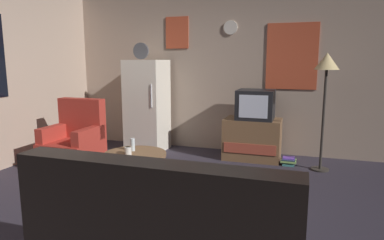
{
  "coord_description": "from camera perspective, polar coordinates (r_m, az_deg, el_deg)",
  "views": [
    {
      "loc": [
        1.41,
        -3.11,
        1.48
      ],
      "look_at": [
        0.09,
        0.9,
        0.75
      ],
      "focal_mm": 31.95,
      "sensor_mm": 36.0,
      "label": 1
    }
  ],
  "objects": [
    {
      "name": "tv_stand",
      "position": [
        5.29,
        10.03,
        -3.13
      ],
      "size": [
        0.84,
        0.53,
        0.62
      ],
      "color": "brown",
      "rests_on": "ground_plane"
    },
    {
      "name": "wall_with_art",
      "position": [
        5.74,
        4.15,
        8.64
      ],
      "size": [
        5.2,
        0.12,
        2.72
      ],
      "color": "tan",
      "rests_on": "ground_plane"
    },
    {
      "name": "fridge",
      "position": [
        5.71,
        -7.49,
        2.42
      ],
      "size": [
        0.6,
        0.62,
        1.77
      ],
      "color": "silver",
      "rests_on": "ground_plane"
    },
    {
      "name": "mug_ceramic_tan",
      "position": [
        3.95,
        -10.61,
        -5.0
      ],
      "size": [
        0.08,
        0.08,
        0.09
      ],
      "primitive_type": "cylinder",
      "color": "tan",
      "rests_on": "coffee_table"
    },
    {
      "name": "crt_tv",
      "position": [
        5.2,
        10.57,
        2.55
      ],
      "size": [
        0.54,
        0.51,
        0.44
      ],
      "color": "black",
      "rests_on": "tv_stand"
    },
    {
      "name": "ground_plane",
      "position": [
        3.73,
        -5.78,
        -13.66
      ],
      "size": [
        12.0,
        12.0,
        0.0
      ],
      "primitive_type": "plane",
      "color": "#2D2833"
    },
    {
      "name": "book_stack",
      "position": [
        5.15,
        15.81,
        -6.62
      ],
      "size": [
        0.22,
        0.18,
        0.12
      ],
      "color": "teal",
      "rests_on": "ground_plane"
    },
    {
      "name": "coffee_table",
      "position": [
        4.06,
        -9.43,
        -8.45
      ],
      "size": [
        0.72,
        0.72,
        0.44
      ],
      "color": "brown",
      "rests_on": "ground_plane"
    },
    {
      "name": "mug_ceramic_white",
      "position": [
        3.92,
        -10.62,
        -5.1
      ],
      "size": [
        0.08,
        0.08,
        0.09
      ],
      "primitive_type": "cylinder",
      "color": "silver",
      "rests_on": "coffee_table"
    },
    {
      "name": "wine_glass",
      "position": [
        4.08,
        -9.87,
        -4.05
      ],
      "size": [
        0.05,
        0.05,
        0.15
      ],
      "primitive_type": "cylinder",
      "color": "silver",
      "rests_on": "coffee_table"
    },
    {
      "name": "standing_lamp",
      "position": [
        4.86,
        21.52,
        7.69
      ],
      "size": [
        0.32,
        0.32,
        1.59
      ],
      "color": "#332D28",
      "rests_on": "ground_plane"
    },
    {
      "name": "armchair",
      "position": [
        5.02,
        -19.02,
        -3.9
      ],
      "size": [
        0.68,
        0.68,
        0.96
      ],
      "color": "#A52D23",
      "rests_on": "ground_plane"
    }
  ]
}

